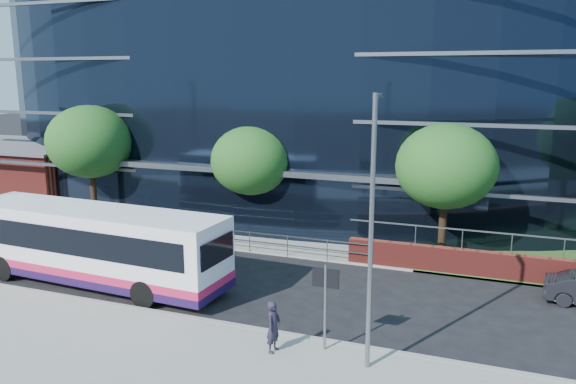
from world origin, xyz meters
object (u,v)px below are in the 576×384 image
at_px(brick_pavilion, 33,171).
at_px(pedestrian, 274,327).
at_px(tree_far_a, 90,142).
at_px(street_sign, 325,289).
at_px(tree_far_c, 446,166).
at_px(streetlight_east, 372,226).
at_px(city_bus, 95,245).
at_px(tree_far_b, 251,161).

distance_m(brick_pavilion, pedestrian, 29.63).
relative_size(tree_far_a, pedestrian, 4.23).
bearing_deg(pedestrian, street_sign, -58.20).
height_order(street_sign, tree_far_a, tree_far_a).
height_order(tree_far_c, streetlight_east, streetlight_east).
distance_m(streetlight_east, city_bus, 12.85).
bearing_deg(streetlight_east, pedestrian, -177.63).
xyz_separation_m(tree_far_a, tree_far_c, (20.00, 0.00, -0.33)).
bearing_deg(pedestrian, tree_far_c, -13.58).
xyz_separation_m(street_sign, tree_far_a, (-17.50, 10.59, 2.71)).
distance_m(brick_pavilion, street_sign, 30.49).
bearing_deg(pedestrian, tree_far_a, 60.54).
xyz_separation_m(brick_pavilion, pedestrian, (25.06, -15.79, -0.96)).
bearing_deg(streetlight_east, city_bus, 166.17).
xyz_separation_m(street_sign, city_bus, (-10.70, 2.42, -0.43)).
xyz_separation_m(brick_pavilion, street_sign, (26.50, -15.09, 0.21)).
xyz_separation_m(street_sign, tree_far_b, (-7.50, 11.09, 2.06)).
xyz_separation_m(streetlight_east, pedestrian, (-2.94, -0.12, -3.46)).
height_order(tree_far_a, tree_far_c, tree_far_a).
distance_m(tree_far_b, tree_far_c, 10.02).
relative_size(streetlight_east, pedestrian, 4.84).
distance_m(street_sign, streetlight_east, 2.80).
xyz_separation_m(tree_far_a, pedestrian, (16.06, -11.30, -3.89)).
distance_m(streetlight_east, pedestrian, 4.55).
relative_size(brick_pavilion, tree_far_a, 1.23).
distance_m(tree_far_c, streetlight_east, 11.22).
height_order(tree_far_b, streetlight_east, streetlight_east).
distance_m(brick_pavilion, city_bus, 20.26).
height_order(tree_far_c, pedestrian, tree_far_c).
bearing_deg(tree_far_b, pedestrian, -62.83).
bearing_deg(tree_far_a, streetlight_east, -30.46).
bearing_deg(streetlight_east, street_sign, 158.64).
xyz_separation_m(brick_pavilion, tree_far_c, (29.00, -4.50, 2.60)).
relative_size(city_bus, pedestrian, 7.31).
bearing_deg(tree_far_c, city_bus, -148.24).
relative_size(brick_pavilion, tree_far_c, 1.32).
xyz_separation_m(tree_far_a, tree_far_b, (10.00, 0.50, -0.65)).
relative_size(tree_far_b, pedestrian, 3.66).
height_order(tree_far_b, tree_far_c, tree_far_c).
xyz_separation_m(tree_far_b, pedestrian, (6.06, -11.80, -3.23)).
bearing_deg(tree_far_a, tree_far_b, 2.86).
xyz_separation_m(brick_pavilion, tree_far_b, (19.00, -4.00, 2.27)).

